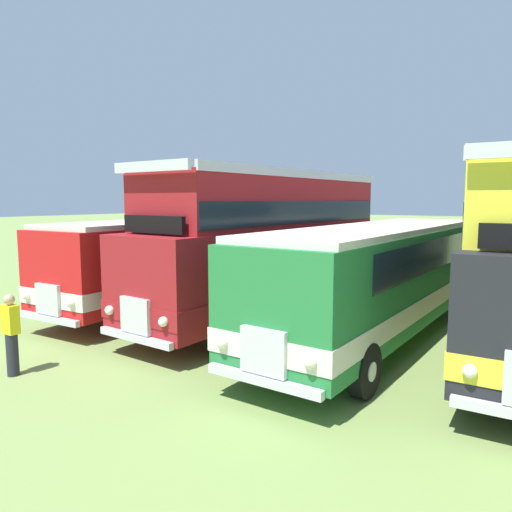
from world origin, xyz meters
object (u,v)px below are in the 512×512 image
at_px(bus_second_in_row, 271,242).
at_px(marshal_person, 11,334).
at_px(bus_third_in_row, 381,273).
at_px(bus_first_in_row, 174,255).

relative_size(bus_second_in_row, marshal_person, 6.13).
bearing_deg(bus_second_in_row, bus_third_in_row, -6.49).
relative_size(bus_first_in_row, bus_second_in_row, 0.95).
distance_m(bus_first_in_row, bus_second_in_row, 3.74).
height_order(bus_third_in_row, marshal_person, bus_third_in_row).
xyz_separation_m(bus_first_in_row, bus_third_in_row, (7.32, 0.03, 0.00)).
height_order(bus_first_in_row, bus_third_in_row, same).
bearing_deg(bus_first_in_row, marshal_person, -74.48).
distance_m(bus_first_in_row, bus_third_in_row, 7.32).
height_order(bus_second_in_row, marshal_person, bus_second_in_row).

